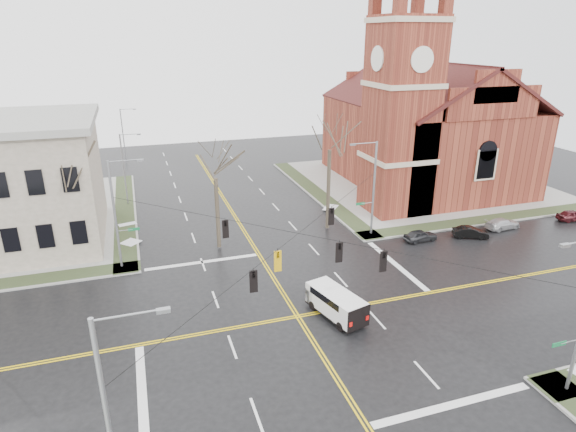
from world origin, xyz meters
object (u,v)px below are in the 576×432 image
object	(u,v)px
church	(422,119)
parked_car_b	(470,232)
parked_car_d	(573,215)
streetlight_north_b	(124,134)
parked_car_a	(420,235)
parked_car_c	(503,224)
signal_pole_ne	(372,186)
tree_ne	(330,144)
signal_pole_nw	(117,212)
signal_pole_sw	(112,415)
tree_nw_far	(69,175)
tree_nw_near	(215,174)
streetlight_north_a	(125,166)
cargo_van	(334,301)

from	to	relation	value
church	parked_car_b	size ratio (longest dim) A/B	8.42
parked_car_d	streetlight_north_b	bearing A→B (deg)	55.70
parked_car_a	parked_car_b	world-z (taller)	parked_car_a
streetlight_north_b	parked_car_b	xyz separation A→B (m)	(30.81, -40.10, -3.93)
church	parked_car_c	world-z (taller)	church
signal_pole_ne	tree_ne	world-z (taller)	tree_ne
church	signal_pole_nw	xyz separation A→B (m)	(-36.09, -13.28, -3.48)
signal_pole_sw	tree_nw_far	bearing A→B (deg)	97.41
signal_pole_nw	tree_ne	xyz separation A→B (m)	(19.34, 2.66, 3.59)
church	streetlight_north_b	distance (m)	42.53
church	parked_car_d	distance (m)	20.06
signal_pole_ne	parked_car_d	bearing A→B (deg)	-8.06
parked_car_a	tree_nw_near	xyz separation A→B (m)	(-18.26, 4.21, 6.46)
streetlight_north_a	parked_car_a	bearing A→B (deg)	-36.76
streetlight_north_b	parked_car_c	size ratio (longest dim) A/B	2.16
streetlight_north_b	parked_car_a	size ratio (longest dim) A/B	2.50
signal_pole_ne	parked_car_b	bearing A→B (deg)	-22.17
signal_pole_ne	parked_car_a	xyz separation A→B (m)	(3.87, -2.80, -4.40)
signal_pole_nw	parked_car_b	bearing A→B (deg)	-6.52
parked_car_c	parked_car_d	size ratio (longest dim) A/B	1.11
cargo_van	parked_car_a	world-z (taller)	cargo_van
signal_pole_nw	signal_pole_sw	distance (m)	23.00
church	cargo_van	world-z (taller)	church
parked_car_a	signal_pole_ne	bearing A→B (deg)	51.55
church	parked_car_b	world-z (taller)	church
parked_car_d	signal_pole_nw	bearing A→B (deg)	93.76
signal_pole_ne	streetlight_north_a	world-z (taller)	signal_pole_ne
signal_pole_nw	parked_car_d	xyz separation A→B (m)	(44.57, -3.10, -4.38)
tree_nw_near	parked_car_b	bearing A→B (deg)	-12.17
church	cargo_van	distance (m)	34.56
signal_pole_ne	tree_nw_near	size ratio (longest dim) A/B	0.93
parked_car_c	tree_nw_far	bearing A→B (deg)	77.62
parked_car_b	tree_ne	world-z (taller)	tree_ne
signal_pole_ne	tree_ne	bearing A→B (deg)	141.10
signal_pole_ne	signal_pole_nw	distance (m)	22.64
tree_nw_near	signal_pole_nw	bearing A→B (deg)	-170.32
streetlight_north_b	tree_nw_near	bearing A→B (deg)	-77.80
signal_pole_ne	streetlight_north_b	bearing A→B (deg)	121.05
parked_car_c	parked_car_d	distance (m)	8.60
streetlight_north_a	parked_car_c	distance (m)	40.39
church	parked_car_a	bearing A→B (deg)	-120.76
cargo_van	parked_car_a	size ratio (longest dim) A/B	1.59
parked_car_a	tree_nw_near	world-z (taller)	tree_nw_near
streetlight_north_b	tree_ne	world-z (taller)	tree_ne
church	tree_nw_near	xyz separation A→B (m)	(-27.83, -11.88, -1.43)
signal_pole_sw	signal_pole_nw	bearing A→B (deg)	90.00
parked_car_a	parked_car_c	xyz separation A→B (m)	(9.47, 0.10, -0.01)
signal_pole_ne	parked_car_c	distance (m)	14.31
signal_pole_nw	parked_car_d	size ratio (longest dim) A/B	2.70
signal_pole_nw	streetlight_north_a	world-z (taller)	signal_pole_nw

